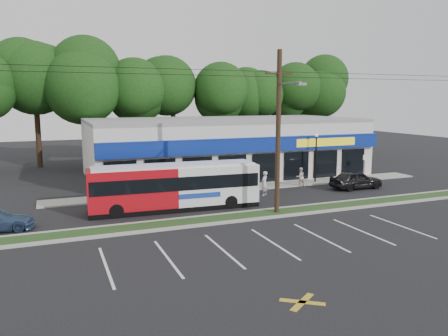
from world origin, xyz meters
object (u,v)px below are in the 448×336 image
at_px(pedestrian_a, 264,183).
at_px(pedestrian_b, 300,177).
at_px(lamp_post, 316,152).
at_px(sign_post, 365,162).
at_px(metrobus, 175,186).
at_px(utility_pole, 276,127).
at_px(car_dark, 356,180).

relative_size(pedestrian_a, pedestrian_b, 1.16).
xyz_separation_m(lamp_post, sign_post, (5.00, -0.23, -1.12)).
xyz_separation_m(metrobus, pedestrian_a, (7.26, 1.50, -0.65)).
relative_size(utility_pole, sign_post, 22.47).
relative_size(sign_post, pedestrian_b, 1.41).
bearing_deg(pedestrian_b, sign_post, -176.19).
bearing_deg(sign_post, utility_pole, -149.85).
bearing_deg(pedestrian_a, metrobus, -27.14).
bearing_deg(sign_post, lamp_post, 177.42).
bearing_deg(lamp_post, pedestrian_b, -157.59).
relative_size(car_dark, pedestrian_a, 2.37).
distance_m(lamp_post, metrobus, 14.28).
bearing_deg(car_dark, sign_post, -47.75).
height_order(utility_pole, sign_post, utility_pole).
distance_m(sign_post, pedestrian_b, 7.07).
height_order(lamp_post, sign_post, lamp_post).
distance_m(utility_pole, pedestrian_b, 10.45).
relative_size(utility_pole, metrobus, 4.52).
xyz_separation_m(lamp_post, pedestrian_b, (-2.00, -0.82, -1.88)).
height_order(car_dark, pedestrian_b, pedestrian_b).
relative_size(utility_pole, lamp_post, 11.76).
relative_size(sign_post, metrobus, 0.20).
distance_m(lamp_post, pedestrian_b, 2.87).
bearing_deg(car_dark, pedestrian_b, 55.57).
bearing_deg(metrobus, pedestrian_a, 14.68).
distance_m(utility_pole, sign_post, 15.71).
bearing_deg(metrobus, car_dark, 6.76).
xyz_separation_m(sign_post, pedestrian_a, (-11.31, -2.57, -0.64)).
distance_m(car_dark, pedestrian_b, 4.40).
bearing_deg(pedestrian_b, metrobus, 15.63).
relative_size(metrobus, car_dark, 2.57).
bearing_deg(lamp_post, car_dark, -63.58).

